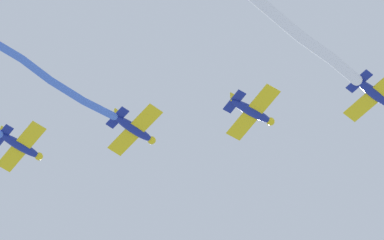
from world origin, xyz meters
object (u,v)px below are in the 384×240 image
Objects in this scene: airplane_lead at (375,94)px; airplane_slot at (21,146)px; airplane_left_wing at (252,112)px; airplane_right_wing at (135,129)px.

airplane_slot reaches higher than airplane_lead.
airplane_left_wing is 1.00× the size of airplane_right_wing.
airplane_lead is 9.90m from airplane_left_wing.
airplane_lead is at bearing -49.49° from airplane_slot.
airplane_lead is 1.00× the size of airplane_left_wing.
airplane_right_wing reaches higher than airplane_lead.
airplane_left_wing is (-8.13, 5.63, 0.25)m from airplane_lead.
airplane_right_wing is at bearing 128.40° from airplane_lead.
airplane_lead is 1.00× the size of airplane_right_wing.
airplane_lead is at bearing -44.05° from airplane_left_wing.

